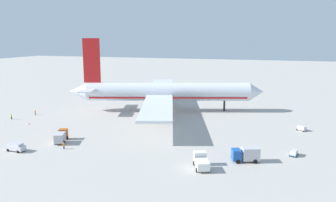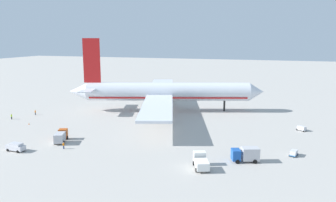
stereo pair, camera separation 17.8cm
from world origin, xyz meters
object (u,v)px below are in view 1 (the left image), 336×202
traffic_cone_1 (231,95)px  traffic_cone_2 (107,90)px  service_truck_3 (201,161)px  service_van (16,147)px  traffic_cone_4 (124,89)px  baggage_cart_0 (302,128)px  baggage_cart_1 (294,153)px  traffic_cone_0 (29,124)px  airliner (164,92)px  service_truck_1 (246,154)px  ground_worker_0 (11,117)px  ground_worker_2 (64,146)px  service_truck_2 (61,136)px  ground_worker_1 (35,112)px

traffic_cone_1 → traffic_cone_2: size_ratio=1.00×
service_truck_3 → traffic_cone_1: service_truck_3 is taller
service_van → traffic_cone_4: bearing=100.7°
baggage_cart_0 → baggage_cart_1: bearing=-97.0°
service_van → traffic_cone_0: service_van is taller
baggage_cart_0 → traffic_cone_1: baggage_cart_0 is taller
airliner → service_truck_1: 54.41m
service_van → baggage_cart_1: size_ratio=1.44×
service_truck_3 → ground_worker_0: service_truck_3 is taller
service_truck_1 → baggage_cart_1: service_truck_1 is taller
baggage_cart_1 → traffic_cone_2: baggage_cart_1 is taller
service_van → traffic_cone_1: 99.91m
service_van → ground_worker_2: bearing=26.9°
baggage_cart_0 → service_van: bearing=-148.2°
baggage_cart_1 → airliner: bearing=140.4°
service_truck_3 → traffic_cone_4: (-61.55, 91.71, -1.10)m
baggage_cart_1 → ground_worker_0: ground_worker_0 is taller
traffic_cone_2 → ground_worker_0: bearing=-90.3°
service_van → baggage_cart_1: 64.05m
service_truck_2 → traffic_cone_1: (31.39, 83.34, -1.23)m
service_truck_1 → traffic_cone_4: bearing=129.4°
service_truck_1 → service_truck_2: 46.12m
traffic_cone_1 → traffic_cone_2: (-61.16, -4.69, 0.00)m
service_van → ground_worker_0: (-24.41, 24.87, -0.12)m
service_truck_3 → traffic_cone_4: size_ratio=11.46×
service_van → ground_worker_0: 34.85m
ground_worker_0 → traffic_cone_1: bearing=47.8°
ground_worker_2 → traffic_cone_1: bearing=72.7°
traffic_cone_1 → airliner: bearing=-114.8°
service_van → traffic_cone_2: size_ratio=8.60×
baggage_cart_0 → traffic_cone_1: size_ratio=5.61×
ground_worker_2 → traffic_cone_2: 89.76m
ground_worker_1 → traffic_cone_1: (58.48, 60.22, -0.61)m
service_truck_1 → baggage_cart_1: 12.24m
baggage_cart_1 → traffic_cone_0: (-76.07, 3.99, -0.44)m
traffic_cone_0 → traffic_cone_1: same height
traffic_cone_4 → airliner: bearing=-49.2°
service_truck_3 → ground_worker_2: size_ratio=3.85×
traffic_cone_1 → service_truck_2: bearing=-110.6°
service_truck_3 → baggage_cart_1: (18.20, 13.66, -0.67)m
baggage_cart_0 → ground_worker_2: 65.13m
service_truck_3 → baggage_cart_0: service_truck_3 is taller
service_truck_3 → traffic_cone_0: service_truck_3 is taller
baggage_cart_0 → baggage_cart_1: 23.03m
ground_worker_0 → traffic_cone_4: (6.37, 70.33, -0.64)m
service_truck_3 → ground_worker_1: size_ratio=3.64×
traffic_cone_0 → traffic_cone_4: same height
baggage_cart_1 → ground_worker_1: size_ratio=1.89×
baggage_cart_1 → traffic_cone_4: baggage_cart_1 is taller
traffic_cone_2 → baggage_cart_1: bearing=-39.6°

